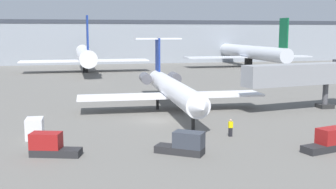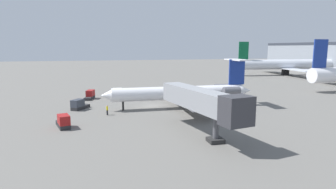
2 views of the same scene
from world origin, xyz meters
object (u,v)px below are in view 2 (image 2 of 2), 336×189
at_px(baggage_tug_spare, 63,122).
at_px(parked_airliner_west_end, 285,65).
at_px(baggage_tug_trailing, 90,95).
at_px(cargo_container_uld, 117,92).
at_px(regional_jet, 185,92).
at_px(jet_bridge, 204,102).
at_px(ground_crew_marshaller, 107,110).
at_px(baggage_tug_lead, 79,105).

bearing_deg(baggage_tug_spare, parked_airliner_west_end, 126.22).
distance_m(baggage_tug_trailing, cargo_container_uld, 6.36).
distance_m(baggage_tug_spare, cargo_container_uld, 26.21).
height_order(baggage_tug_trailing, parked_airliner_west_end, parked_airliner_west_end).
height_order(regional_jet, parked_airliner_west_end, parked_airliner_west_end).
height_order(jet_bridge, baggage_tug_spare, jet_bridge).
xyz_separation_m(jet_bridge, baggage_tug_spare, (-8.81, -17.69, -3.68)).
bearing_deg(cargo_container_uld, ground_crew_marshaller, -10.24).
xyz_separation_m(baggage_tug_lead, baggage_tug_spare, (12.00, -1.63, 0.00)).
height_order(ground_crew_marshaller, baggage_tug_trailing, baggage_tug_trailing).
bearing_deg(baggage_tug_spare, baggage_tug_trailing, 171.11).
xyz_separation_m(jet_bridge, parked_airliner_west_end, (-67.62, 62.62, -0.24)).
relative_size(regional_jet, baggage_tug_trailing, 6.88).
relative_size(regional_jet, cargo_container_uld, 13.49).
distance_m(baggage_tug_lead, parked_airliner_west_end, 91.62).
distance_m(cargo_container_uld, parked_airliner_west_end, 78.66).
bearing_deg(ground_crew_marshaller, parked_airliner_west_end, 125.43).
height_order(regional_jet, baggage_tug_spare, regional_jet).
xyz_separation_m(regional_jet, cargo_container_uld, (-15.68, -11.20, -1.95)).
xyz_separation_m(baggage_tug_spare, cargo_container_uld, (-24.36, 9.67, 0.12)).
bearing_deg(cargo_container_uld, regional_jet, 35.52).
distance_m(baggage_tug_trailing, baggage_tug_spare, 22.93).
height_order(baggage_tug_spare, cargo_container_uld, cargo_container_uld).
xyz_separation_m(baggage_tug_trailing, cargo_container_uld, (-1.71, 6.13, 0.12)).
distance_m(ground_crew_marshaller, cargo_container_uld, 18.44).
xyz_separation_m(regional_jet, baggage_tug_lead, (-3.32, -19.24, -2.07)).
height_order(baggage_tug_lead, baggage_tug_spare, same).
relative_size(baggage_tug_lead, cargo_container_uld, 1.90).
bearing_deg(jet_bridge, ground_crew_marshaller, -143.07).
xyz_separation_m(baggage_tug_trailing, baggage_tug_spare, (22.65, -3.55, 0.00)).
xyz_separation_m(cargo_container_uld, parked_airliner_west_end, (-34.45, 70.64, 3.32)).
bearing_deg(ground_crew_marshaller, baggage_tug_spare, -45.77).
distance_m(ground_crew_marshaller, baggage_tug_lead, 7.49).
relative_size(baggage_tug_lead, baggage_tug_spare, 0.97).
distance_m(baggage_tug_lead, cargo_container_uld, 14.75).
bearing_deg(cargo_container_uld, baggage_tug_trailing, -74.41).
height_order(jet_bridge, parked_airliner_west_end, parked_airliner_west_end).
bearing_deg(parked_airliner_west_end, ground_crew_marshaller, -54.57).
height_order(baggage_tug_trailing, cargo_container_uld, cargo_container_uld).
distance_m(jet_bridge, baggage_tug_trailing, 34.69).
relative_size(ground_crew_marshaller, parked_airliner_west_end, 0.04).
xyz_separation_m(regional_jet, jet_bridge, (17.49, -3.18, 1.60)).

